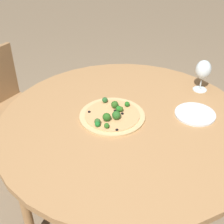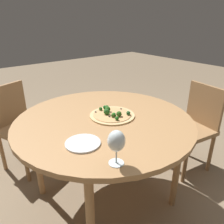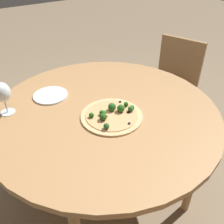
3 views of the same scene
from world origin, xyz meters
The scene contains 7 objects.
ground_plane centered at (0.00, 0.00, 0.00)m, with size 12.00×12.00×0.00m, color #847056.
dining_table centered at (0.00, 0.00, 0.68)m, with size 1.26×1.26×0.74m.
chair centered at (0.16, 0.94, 0.46)m, with size 0.46×0.46×0.83m.
chair_2 centered at (-0.90, -0.35, 0.46)m, with size 0.52×0.52×0.83m.
pizza centered at (0.00, 0.07, 0.76)m, with size 0.33×0.33×0.06m.
wine_glass centered at (0.45, -0.26, 0.87)m, with size 0.09×0.09×0.18m.
plate_near centered at (0.20, -0.30, 0.75)m, with size 0.20×0.20×0.01m.
Camera 2 is at (1.13, -0.83, 1.41)m, focal length 35.00 mm.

